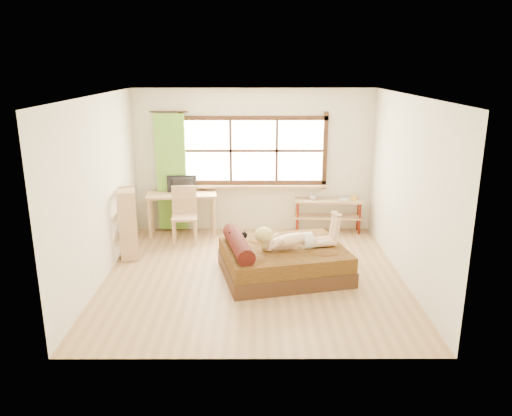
{
  "coord_description": "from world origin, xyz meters",
  "views": [
    {
      "loc": [
        0.02,
        -7.06,
        3.13
      ],
      "look_at": [
        0.04,
        0.2,
        1.02
      ],
      "focal_mm": 35.0,
      "sensor_mm": 36.0,
      "label": 1
    }
  ],
  "objects_px": {
    "woman": "(295,231)",
    "desk": "(182,199)",
    "kitten": "(237,238)",
    "bookshelf": "(128,223)",
    "chair": "(184,211)",
    "bed": "(281,260)",
    "pipe_shelf": "(329,208)"
  },
  "relations": [
    {
      "from": "bed",
      "to": "chair",
      "type": "relative_size",
      "value": 2.09
    },
    {
      "from": "bed",
      "to": "woman",
      "type": "xyz_separation_m",
      "value": [
        0.19,
        -0.04,
        0.48
      ]
    },
    {
      "from": "chair",
      "to": "bookshelf",
      "type": "xyz_separation_m",
      "value": [
        -0.82,
        -0.8,
        0.03
      ]
    },
    {
      "from": "kitten",
      "to": "bookshelf",
      "type": "relative_size",
      "value": 0.24
    },
    {
      "from": "kitten",
      "to": "bookshelf",
      "type": "distance_m",
      "value": 1.94
    },
    {
      "from": "woman",
      "to": "bookshelf",
      "type": "distance_m",
      "value": 2.82
    },
    {
      "from": "woman",
      "to": "pipe_shelf",
      "type": "distance_m",
      "value": 2.26
    },
    {
      "from": "bed",
      "to": "pipe_shelf",
      "type": "distance_m",
      "value": 2.3
    },
    {
      "from": "bookshelf",
      "to": "kitten",
      "type": "bearing_deg",
      "value": -33.6
    },
    {
      "from": "kitten",
      "to": "desk",
      "type": "distance_m",
      "value": 2.12
    },
    {
      "from": "bed",
      "to": "chair",
      "type": "distance_m",
      "value": 2.32
    },
    {
      "from": "bed",
      "to": "bookshelf",
      "type": "bearing_deg",
      "value": 150.09
    },
    {
      "from": "woman",
      "to": "desk",
      "type": "relative_size",
      "value": 0.95
    },
    {
      "from": "kitten",
      "to": "bed",
      "type": "bearing_deg",
      "value": -22.1
    },
    {
      "from": "bed",
      "to": "kitten",
      "type": "xyz_separation_m",
      "value": [
        -0.68,
        0.11,
        0.32
      ]
    },
    {
      "from": "kitten",
      "to": "pipe_shelf",
      "type": "bearing_deg",
      "value": 35.97
    },
    {
      "from": "kitten",
      "to": "pipe_shelf",
      "type": "xyz_separation_m",
      "value": [
        1.69,
        1.94,
        -0.09
      ]
    },
    {
      "from": "desk",
      "to": "pipe_shelf",
      "type": "height_order",
      "value": "desk"
    },
    {
      "from": "desk",
      "to": "chair",
      "type": "xyz_separation_m",
      "value": [
        0.09,
        -0.36,
        -0.14
      ]
    },
    {
      "from": "woman",
      "to": "kitten",
      "type": "bearing_deg",
      "value": 157.36
    },
    {
      "from": "kitten",
      "to": "bookshelf",
      "type": "xyz_separation_m",
      "value": [
        -1.82,
        0.66,
        0.02
      ]
    },
    {
      "from": "pipe_shelf",
      "to": "kitten",
      "type": "bearing_deg",
      "value": -128.31
    },
    {
      "from": "bed",
      "to": "bookshelf",
      "type": "relative_size",
      "value": 1.82
    },
    {
      "from": "pipe_shelf",
      "to": "woman",
      "type": "bearing_deg",
      "value": -108.67
    },
    {
      "from": "bed",
      "to": "desk",
      "type": "bearing_deg",
      "value": 119.67
    },
    {
      "from": "desk",
      "to": "kitten",
      "type": "bearing_deg",
      "value": -64.68
    },
    {
      "from": "pipe_shelf",
      "to": "bookshelf",
      "type": "relative_size",
      "value": 1.12
    },
    {
      "from": "bed",
      "to": "kitten",
      "type": "height_order",
      "value": "bed"
    },
    {
      "from": "pipe_shelf",
      "to": "bookshelf",
      "type": "bearing_deg",
      "value": -157.16
    },
    {
      "from": "kitten",
      "to": "pipe_shelf",
      "type": "height_order",
      "value": "pipe_shelf"
    },
    {
      "from": "desk",
      "to": "chair",
      "type": "height_order",
      "value": "chair"
    },
    {
      "from": "woman",
      "to": "desk",
      "type": "xyz_separation_m",
      "value": [
        -1.96,
        1.97,
        -0.03
      ]
    }
  ]
}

